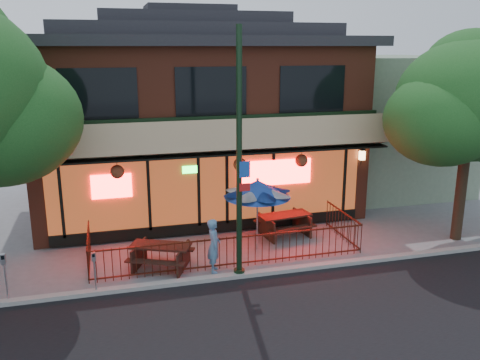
# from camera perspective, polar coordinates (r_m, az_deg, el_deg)

# --- Properties ---
(ground) EXTENTS (80.00, 80.00, 0.00)m
(ground) POSITION_cam_1_polar(r_m,az_deg,el_deg) (15.34, -0.48, -10.06)
(ground) COLOR gray
(ground) RESTS_ON ground
(curb) EXTENTS (80.00, 0.25, 0.12)m
(curb) POSITION_cam_1_polar(r_m,az_deg,el_deg) (14.87, 0.01, -10.64)
(curb) COLOR #999993
(curb) RESTS_ON ground
(restaurant_building) EXTENTS (12.96, 9.49, 8.05)m
(restaurant_building) POSITION_cam_1_polar(r_m,az_deg,el_deg) (21.00, -5.45, 8.40)
(restaurant_building) COLOR brown
(restaurant_building) RESTS_ON ground
(neighbor_building) EXTENTS (6.00, 7.00, 6.00)m
(neighbor_building) POSITION_cam_1_polar(r_m,az_deg,el_deg) (24.82, 15.44, 6.30)
(neighbor_building) COLOR gray
(neighbor_building) RESTS_ON ground
(patio_fence) EXTENTS (8.44, 2.62, 1.00)m
(patio_fence) POSITION_cam_1_polar(r_m,az_deg,el_deg) (15.53, -0.96, -7.20)
(patio_fence) COLOR #44190E
(patio_fence) RESTS_ON ground
(street_light) EXTENTS (0.43, 0.32, 7.00)m
(street_light) POSITION_cam_1_polar(r_m,az_deg,el_deg) (13.92, -0.08, 1.09)
(street_light) COLOR black
(street_light) RESTS_ON ground
(street_tree_right) EXTENTS (4.80, 4.80, 7.02)m
(street_tree_right) POSITION_cam_1_polar(r_m,az_deg,el_deg) (18.24, 24.55, 8.80)
(street_tree_right) COLOR #34281A
(street_tree_right) RESTS_ON ground
(picnic_table_left) EXTENTS (2.16, 1.96, 0.75)m
(picnic_table_left) POSITION_cam_1_polar(r_m,az_deg,el_deg) (15.43, -8.89, -8.08)
(picnic_table_left) COLOR #351A13
(picnic_table_left) RESTS_ON ground
(picnic_table_right) EXTENTS (1.98, 1.62, 0.77)m
(picnic_table_right) POSITION_cam_1_polar(r_m,az_deg,el_deg) (17.87, 5.02, -4.67)
(picnic_table_right) COLOR #3A1E14
(picnic_table_right) RESTS_ON ground
(patio_umbrella) EXTENTS (2.12, 2.12, 2.42)m
(patio_umbrella) POSITION_cam_1_polar(r_m,az_deg,el_deg) (16.12, 1.98, -0.98)
(patio_umbrella) COLOR gray
(patio_umbrella) RESTS_ON ground
(pedestrian) EXTENTS (0.48, 0.65, 1.62)m
(pedestrian) POSITION_cam_1_polar(r_m,az_deg,el_deg) (14.97, -2.95, -7.35)
(pedestrian) COLOR #5786AE
(pedestrian) RESTS_ON ground
(parking_meter_near) EXTENTS (0.12, 0.11, 1.19)m
(parking_meter_near) POSITION_cam_1_polar(r_m,az_deg,el_deg) (14.17, -16.04, -9.27)
(parking_meter_near) COLOR #93959B
(parking_meter_near) RESTS_ON ground
(parking_meter_far) EXTENTS (0.12, 0.11, 1.36)m
(parking_meter_far) POSITION_cam_1_polar(r_m,az_deg,el_deg) (14.45, -24.92, -9.16)
(parking_meter_far) COLOR #9E9FA6
(parking_meter_far) RESTS_ON ground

